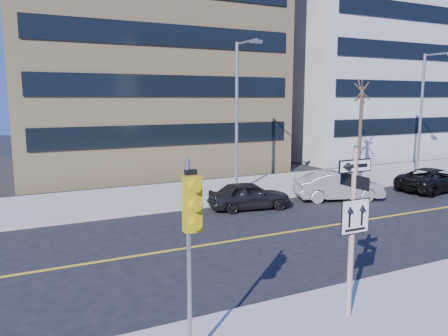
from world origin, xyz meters
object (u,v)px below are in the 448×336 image
street_tree_west (362,94)px  traffic_signal (192,220)px  parked_car_c (434,179)px  streetlight_b (424,106)px  parked_car_a (249,195)px  sign_pole (353,223)px  parked_car_b (339,186)px  streetlight_a (239,108)px

street_tree_west → traffic_signal: bearing=-140.6°
parked_car_c → street_tree_west: 6.73m
traffic_signal → streetlight_b: streetlight_b is taller
parked_car_a → parked_car_c: size_ratio=0.82×
parked_car_c → parked_car_a: bearing=78.7°
sign_pole → parked_car_b: sign_pole is taller
parked_car_c → sign_pole: bearing=116.4°
parked_car_c → streetlight_b: (3.42, 3.84, 4.09)m
parked_car_c → streetlight_b: bearing=-48.2°
traffic_signal → streetlight_a: 15.72m
traffic_signal → streetlight_b: size_ratio=0.50×
traffic_signal → parked_car_c: traffic_signal is taller
sign_pole → traffic_signal: 4.05m
sign_pole → parked_car_a: size_ratio=1.04×
parked_car_c → streetlight_a: streetlight_a is taller
parked_car_c → streetlight_a: bearing=63.5°
traffic_signal → street_tree_west: 22.14m
street_tree_west → parked_car_a: bearing=-161.0°
sign_pole → parked_car_b: bearing=50.8°
sign_pole → streetlight_a: size_ratio=0.51×
sign_pole → traffic_signal: size_ratio=1.02×
streetlight_a → street_tree_west: bearing=3.5°
sign_pole → streetlight_b: 22.48m
parked_car_b → traffic_signal: bearing=148.5°
parked_car_c → street_tree_west: (-1.58, 4.38, 4.86)m
traffic_signal → street_tree_west: bearing=39.4°
traffic_signal → parked_car_b: bearing=39.9°
sign_pole → parked_car_b: size_ratio=0.90×
sign_pole → streetlight_a: 14.05m
parked_car_c → streetlight_b: size_ratio=0.60×
traffic_signal → parked_car_b: (12.19, 10.19, -2.29)m
streetlight_a → street_tree_west: streetlight_a is taller
sign_pole → streetlight_a: bearing=73.2°
parked_car_a → street_tree_west: street_tree_west is taller
sign_pole → street_tree_west: street_tree_west is taller
sign_pole → parked_car_a: (3.09, 10.40, -1.77)m
parked_car_b → parked_car_c: size_ratio=0.94×
parked_car_b → street_tree_west: street_tree_west is taller
traffic_signal → parked_car_a: traffic_signal is taller
streetlight_a → parked_car_b: bearing=-37.6°
streetlight_b → street_tree_west: bearing=173.8°
parked_car_a → streetlight_a: bearing=-8.1°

